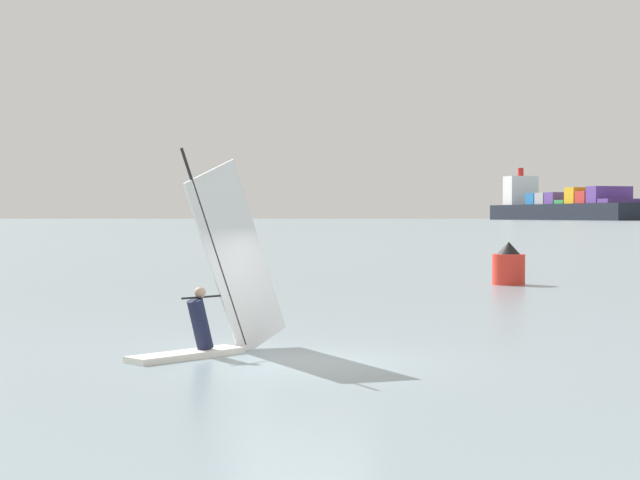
# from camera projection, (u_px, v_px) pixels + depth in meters

# --- Properties ---
(ground_plane) EXTENTS (4000.00, 4000.00, 0.00)m
(ground_plane) POSITION_uv_depth(u_px,v_px,m) (305.00, 362.00, 18.92)
(ground_plane) COLOR gray
(windsurfer) EXTENTS (2.50, 3.41, 4.19)m
(windsurfer) POSITION_uv_depth(u_px,v_px,m) (213.00, 302.00, 19.91)
(windsurfer) COLOR white
(windsurfer) RESTS_ON ground_plane
(cargo_ship) EXTENTS (99.28, 160.15, 37.36)m
(cargo_ship) POSITION_uv_depth(u_px,v_px,m) (565.00, 207.00, 671.39)
(cargo_ship) COLOR black
(cargo_ship) RESTS_ON ground_plane
(distant_headland) EXTENTS (672.32, 449.00, 20.39)m
(distant_headland) POSITION_uv_depth(u_px,v_px,m) (587.00, 211.00, 1498.13)
(distant_headland) COLOR #4C564C
(distant_headland) RESTS_ON ground_plane
(channel_buoy) EXTENTS (1.30, 1.30, 1.71)m
(channel_buoy) POSITION_uv_depth(u_px,v_px,m) (509.00, 266.00, 40.18)
(channel_buoy) COLOR red
(channel_buoy) RESTS_ON ground_plane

